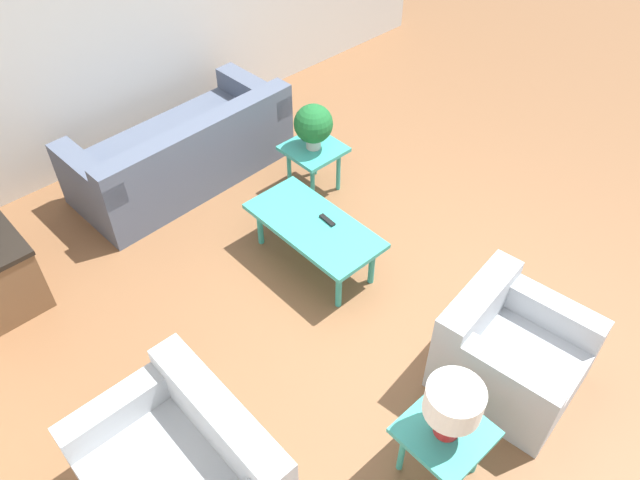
# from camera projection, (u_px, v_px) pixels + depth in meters

# --- Properties ---
(ground_plane) EXTENTS (14.00, 14.00, 0.00)m
(ground_plane) POSITION_uv_depth(u_px,v_px,m) (380.00, 280.00, 5.08)
(ground_plane) COLOR brown
(wall_right) EXTENTS (0.12, 7.20, 2.70)m
(wall_right) POSITION_uv_depth(u_px,v_px,m) (148.00, 2.00, 5.76)
(wall_right) COLOR silver
(wall_right) RESTS_ON ground_plane
(sofa) EXTENTS (1.00, 2.08, 0.76)m
(sofa) POSITION_uv_depth(u_px,v_px,m) (184.00, 153.00, 5.85)
(sofa) COLOR #4C566B
(sofa) RESTS_ON ground_plane
(armchair) EXTENTS (0.96, 0.92, 0.72)m
(armchair) POSITION_uv_depth(u_px,v_px,m) (508.00, 352.00, 4.21)
(armchair) COLOR #A8ADB2
(armchair) RESTS_ON ground_plane
(loveseat) EXTENTS (1.15, 0.87, 0.72)m
(loveseat) POSITION_uv_depth(u_px,v_px,m) (186.00, 473.00, 3.62)
(loveseat) COLOR #A8ADB2
(loveseat) RESTS_ON ground_plane
(coffee_table) EXTENTS (1.15, 0.55, 0.43)m
(coffee_table) POSITION_uv_depth(u_px,v_px,m) (314.00, 228.00, 4.98)
(coffee_table) COLOR teal
(coffee_table) RESTS_ON ground_plane
(side_table_plant) EXTENTS (0.48, 0.48, 0.47)m
(side_table_plant) POSITION_uv_depth(u_px,v_px,m) (314.00, 154.00, 5.66)
(side_table_plant) COLOR teal
(side_table_plant) RESTS_ON ground_plane
(side_table_lamp) EXTENTS (0.48, 0.48, 0.47)m
(side_table_lamp) POSITION_uv_depth(u_px,v_px,m) (444.00, 437.00, 3.66)
(side_table_lamp) COLOR teal
(side_table_lamp) RESTS_ON ground_plane
(potted_plant) EXTENTS (0.35, 0.35, 0.42)m
(potted_plant) POSITION_uv_depth(u_px,v_px,m) (313.00, 124.00, 5.44)
(potted_plant) COLOR #B2ADA3
(potted_plant) RESTS_ON side_table_plant
(table_lamp) EXTENTS (0.33, 0.33, 0.41)m
(table_lamp) POSITION_uv_depth(u_px,v_px,m) (453.00, 405.00, 3.41)
(table_lamp) COLOR red
(table_lamp) RESTS_ON side_table_lamp
(remote_control) EXTENTS (0.16, 0.05, 0.02)m
(remote_control) POSITION_uv_depth(u_px,v_px,m) (327.00, 220.00, 4.96)
(remote_control) COLOR black
(remote_control) RESTS_ON coffee_table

